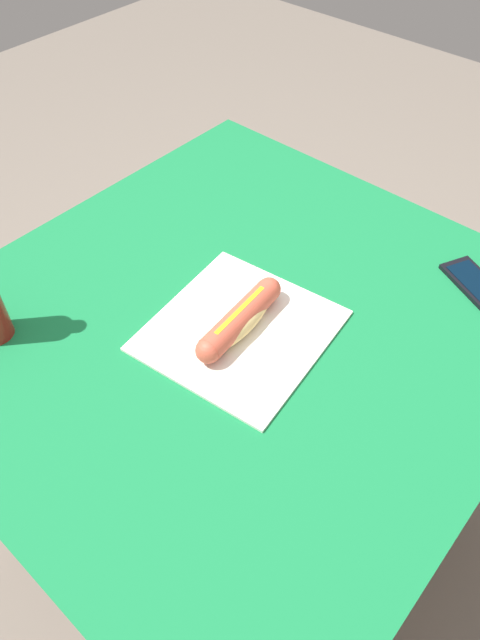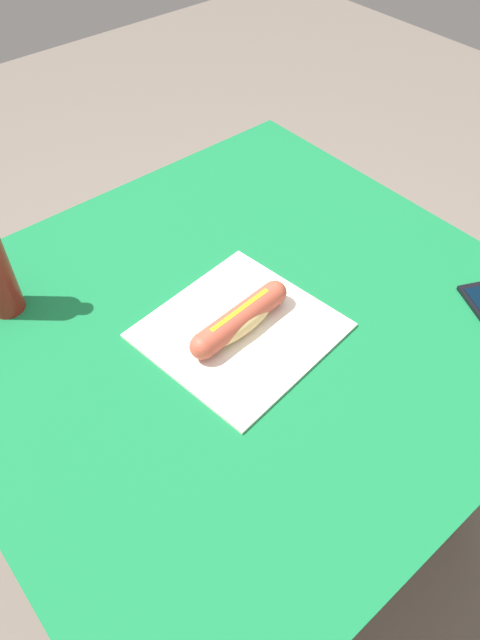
{
  "view_description": "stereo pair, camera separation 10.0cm",
  "coord_description": "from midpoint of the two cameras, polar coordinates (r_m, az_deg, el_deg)",
  "views": [
    {
      "loc": [
        -0.53,
        -0.47,
        1.52
      ],
      "look_at": [
        -0.02,
        -0.03,
        0.78
      ],
      "focal_mm": 32.54,
      "sensor_mm": 36.0,
      "label": 1
    },
    {
      "loc": [
        -0.45,
        -0.54,
        1.52
      ],
      "look_at": [
        -0.02,
        -0.03,
        0.78
      ],
      "focal_mm": 32.54,
      "sensor_mm": 36.0,
      "label": 2
    }
  ],
  "objects": [
    {
      "name": "dining_table",
      "position": [
        1.14,
        2.54,
        -4.46
      ],
      "size": [
        1.02,
        0.97,
        0.75
      ],
      "color": "brown",
      "rests_on": "ground"
    },
    {
      "name": "hot_dog",
      "position": [
        0.99,
        2.86,
        -0.08
      ],
      "size": [
        0.22,
        0.07,
        0.05
      ],
      "color": "#E5BC75",
      "rests_on": "paper_wrapper"
    },
    {
      "name": "ground_plane",
      "position": [
        1.67,
        1.81,
        -17.45
      ],
      "size": [
        6.0,
        6.0,
        0.0
      ],
      "primitive_type": "plane",
      "color": "#6B6056",
      "rests_on": "ground"
    },
    {
      "name": "paper_wrapper",
      "position": [
        1.02,
        2.8,
        -1.18
      ],
      "size": [
        0.33,
        0.32,
        0.01
      ],
      "primitive_type": "cube",
      "rotation": [
        0.0,
        0.0,
        0.12
      ],
      "color": "silver",
      "rests_on": "dining_table"
    }
  ]
}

